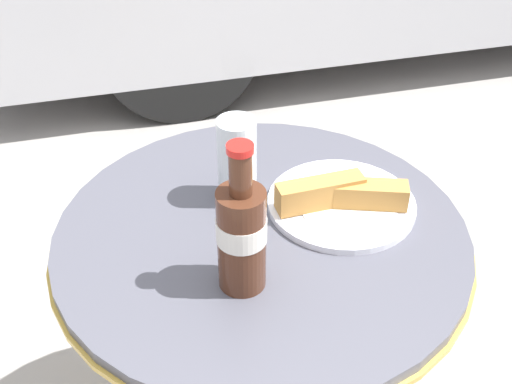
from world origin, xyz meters
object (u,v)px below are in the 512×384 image
cola_bottle_left (242,233)px  lunch_plate_near (341,200)px  bistro_table (261,302)px  drinking_glass (237,164)px

cola_bottle_left → lunch_plate_near: 0.25m
bistro_table → cola_bottle_left: bearing=-118.2°
cola_bottle_left → bistro_table: bearing=61.8°
bistro_table → drinking_glass: size_ratio=4.56×
cola_bottle_left → lunch_plate_near: cola_bottle_left is taller
bistro_table → lunch_plate_near: 0.24m
drinking_glass → bistro_table: bearing=-79.6°
bistro_table → lunch_plate_near: lunch_plate_near is taller
bistro_table → drinking_glass: drinking_glass is taller
drinking_glass → lunch_plate_near: 0.18m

